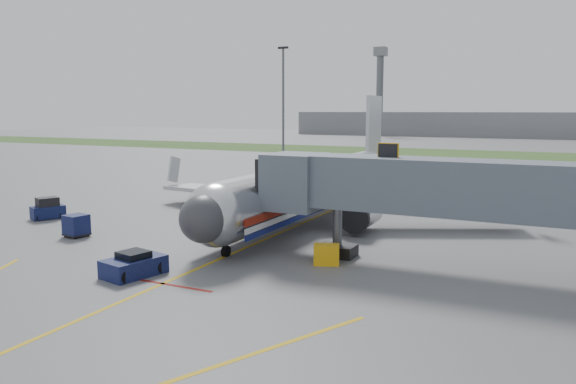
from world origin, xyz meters
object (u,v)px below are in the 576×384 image
at_px(airliner, 314,186).
at_px(pushback_tug, 134,265).
at_px(baggage_tug, 48,209).
at_px(ramp_worker, 235,214).
at_px(belt_loader, 215,202).

relative_size(airliner, pushback_tug, 10.19).
bearing_deg(airliner, pushback_tug, -96.96).
height_order(baggage_tug, ramp_worker, ramp_worker).
distance_m(baggage_tug, ramp_worker, 15.61).
bearing_deg(baggage_tug, ramp_worker, 16.62).
bearing_deg(pushback_tug, ramp_worker, 98.50).
bearing_deg(belt_loader, pushback_tug, -68.45).
bearing_deg(pushback_tug, belt_loader, 111.55).
distance_m(airliner, baggage_tug, 21.60).
height_order(pushback_tug, baggage_tug, baggage_tug).
xyz_separation_m(pushback_tug, baggage_tug, (-17.00, 9.21, 0.22)).
height_order(airliner, ramp_worker, airliner).
bearing_deg(belt_loader, airliner, -4.55).
relative_size(pushback_tug, belt_loader, 0.77).
distance_m(pushback_tug, belt_loader, 21.01).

